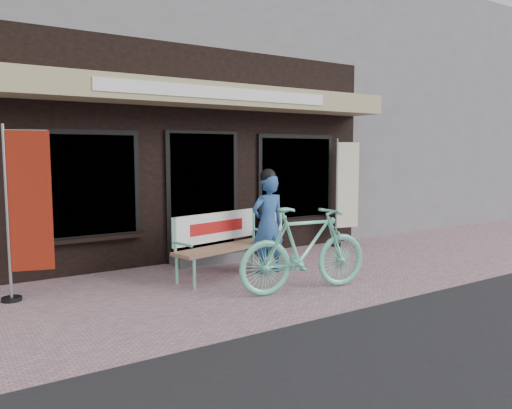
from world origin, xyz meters
TOP-DOWN VIEW (x-y plane):
  - ground at (0.00, 0.00)m, footprint 70.00×70.00m
  - storefront at (0.00, 4.96)m, footprint 7.00×6.77m
  - neighbor_right_near at (8.50, 5.50)m, footprint 10.00×7.00m
  - bench at (-0.28, 0.82)m, footprint 1.79×0.82m
  - person at (0.39, 0.59)m, footprint 0.57×0.39m
  - bicycle at (0.22, -0.52)m, footprint 1.95×0.79m
  - nobori_red at (-2.90, 1.05)m, footprint 0.65×0.31m
  - nobori_cream at (2.96, 1.62)m, footprint 0.62×0.27m
  - menu_stand at (1.25, 1.66)m, footprint 0.43×0.20m

SIDE VIEW (x-z plane):
  - ground at x=0.00m, z-range 0.00..0.00m
  - menu_stand at x=1.25m, z-range 0.01..0.85m
  - bench at x=-0.28m, z-range 0.08..1.02m
  - bicycle at x=0.22m, z-range 0.00..1.14m
  - person at x=0.39m, z-range -0.01..1.58m
  - nobori_cream at x=2.96m, z-range 0.03..2.13m
  - nobori_red at x=-2.90m, z-range 0.03..2.22m
  - neighbor_right_near at x=8.50m, z-range 0.00..5.60m
  - storefront at x=0.00m, z-range -0.01..5.99m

